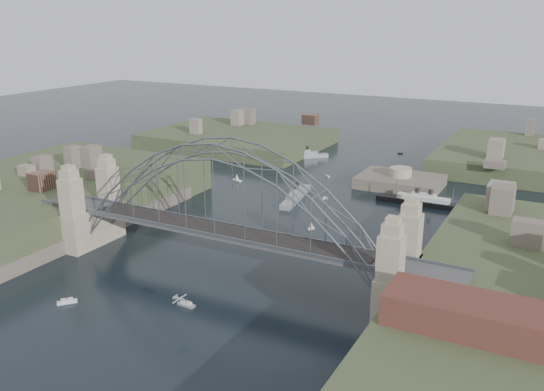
{
  "coord_description": "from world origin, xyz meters",
  "views": [
    {
      "loc": [
        52.33,
        -80.54,
        44.53
      ],
      "look_at": [
        0.0,
        18.0,
        10.0
      ],
      "focal_mm": 38.22,
      "sensor_mm": 36.0,
      "label": 1
    }
  ],
  "objects_px": {
    "bridge": "(224,210)",
    "ocean_liner": "(423,202)",
    "naval_cruiser_far": "(304,156)",
    "fort_island": "(400,188)",
    "naval_cruiser_near": "(296,196)",
    "wharf_shed": "(469,315)"
  },
  "relations": [
    {
      "from": "bridge",
      "to": "ocean_liner",
      "type": "distance_m",
      "value": 61.97
    },
    {
      "from": "naval_cruiser_far",
      "to": "ocean_liner",
      "type": "relative_size",
      "value": 0.58
    },
    {
      "from": "fort_island",
      "to": "naval_cruiser_near",
      "type": "bearing_deg",
      "value": -130.75
    },
    {
      "from": "bridge",
      "to": "ocean_liner",
      "type": "bearing_deg",
      "value": 69.22
    },
    {
      "from": "fort_island",
      "to": "naval_cruiser_far",
      "type": "relative_size",
      "value": 1.62
    },
    {
      "from": "fort_island",
      "to": "ocean_liner",
      "type": "bearing_deg",
      "value": -53.67
    },
    {
      "from": "bridge",
      "to": "ocean_liner",
      "type": "xyz_separation_m",
      "value": [
        21.6,
        56.94,
        -11.44
      ]
    },
    {
      "from": "wharf_shed",
      "to": "ocean_liner",
      "type": "distance_m",
      "value": 74.95
    },
    {
      "from": "bridge",
      "to": "naval_cruiser_near",
      "type": "xyz_separation_m",
      "value": [
        -8.23,
        46.52,
        -11.42
      ]
    },
    {
      "from": "naval_cruiser_near",
      "to": "ocean_liner",
      "type": "xyz_separation_m",
      "value": [
        29.84,
        10.42,
        -0.02
      ]
    },
    {
      "from": "bridge",
      "to": "naval_cruiser_near",
      "type": "height_order",
      "value": "bridge"
    },
    {
      "from": "bridge",
      "to": "naval_cruiser_far",
      "type": "height_order",
      "value": "bridge"
    },
    {
      "from": "fort_island",
      "to": "naval_cruiser_far",
      "type": "height_order",
      "value": "fort_island"
    },
    {
      "from": "wharf_shed",
      "to": "naval_cruiser_far",
      "type": "height_order",
      "value": "wharf_shed"
    },
    {
      "from": "fort_island",
      "to": "naval_cruiser_near",
      "type": "distance_m",
      "value": 31.02
    },
    {
      "from": "fort_island",
      "to": "naval_cruiser_near",
      "type": "relative_size",
      "value": 1.13
    },
    {
      "from": "bridge",
      "to": "naval_cruiser_far",
      "type": "relative_size",
      "value": 6.2
    },
    {
      "from": "wharf_shed",
      "to": "bridge",
      "type": "bearing_deg",
      "value": 162.35
    },
    {
      "from": "bridge",
      "to": "naval_cruiser_far",
      "type": "bearing_deg",
      "value": 105.97
    },
    {
      "from": "naval_cruiser_far",
      "to": "naval_cruiser_near",
      "type": "bearing_deg",
      "value": -67.85
    },
    {
      "from": "naval_cruiser_near",
      "to": "ocean_liner",
      "type": "distance_m",
      "value": 31.61
    },
    {
      "from": "wharf_shed",
      "to": "naval_cruiser_near",
      "type": "distance_m",
      "value": 80.46
    }
  ]
}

